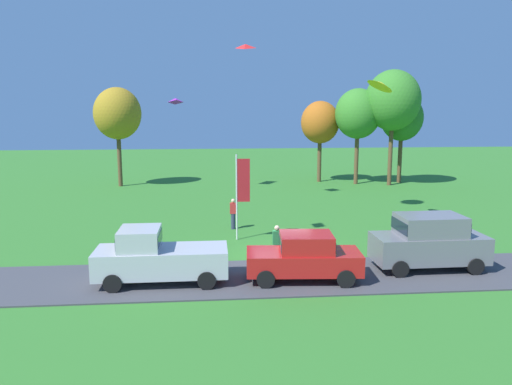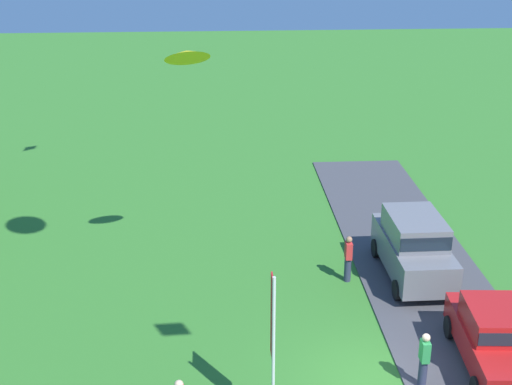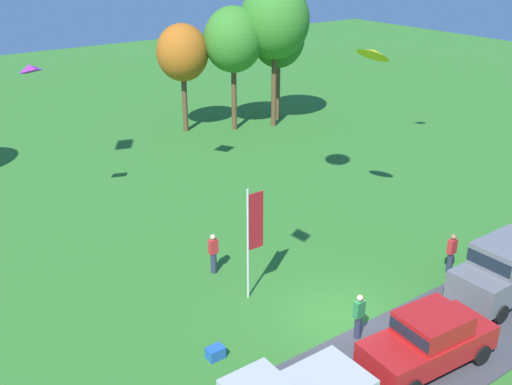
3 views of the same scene
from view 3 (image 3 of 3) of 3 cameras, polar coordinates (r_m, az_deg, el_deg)
name	(u,v)px [view 3 (image 3 of 3)]	position (r m, az deg, el deg)	size (l,w,h in m)	color
ground_plane	(340,318)	(21.80, 7.99, -11.76)	(120.00, 120.00, 0.00)	#337528
pavement_strip	(404,362)	(20.22, 13.95, -15.37)	(36.00, 4.40, 0.06)	#424247
car_sedan_near_entrance	(429,338)	(19.67, 16.17, -13.18)	(4.52, 2.22, 1.84)	red
car_suv_mid_row	(507,267)	(23.86, 22.79, -6.56)	(4.62, 2.08, 2.28)	slate
person_watching_sky	(359,317)	(20.42, 9.75, -11.58)	(0.36, 0.24, 1.71)	#2D334C
person_on_lawn	(213,253)	(23.85, -4.08, -5.79)	(0.36, 0.24, 1.71)	#2D334C
person_beside_suv	(451,253)	(25.02, 18.09, -5.51)	(0.36, 0.24, 1.71)	#2D334C
tree_left_of_center	(182,53)	(40.78, -7.02, 13.04)	(3.44, 3.44, 7.26)	brown
tree_right_of_center	(233,40)	(40.78, -2.18, 14.31)	(3.94, 3.94, 8.32)	brown
tree_lone_near	(275,21)	(41.42, 1.79, 16.04)	(4.67, 4.67, 9.85)	brown
tree_center_back	(278,39)	(43.55, 2.14, 14.39)	(3.71, 3.71, 7.82)	brown
flag_banner	(253,229)	(21.44, -0.28, -3.50)	(0.71, 0.08, 4.38)	silver
cooler_box	(215,353)	(19.78, -3.88, -14.98)	(0.56, 0.40, 0.40)	blue
kite_diamond_mid_center	(30,68)	(28.13, -20.76, 11.02)	(0.81, 0.71, 0.31)	purple
kite_delta_topmost	(374,53)	(26.22, 11.14, 12.93)	(1.45, 1.45, 0.25)	yellow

